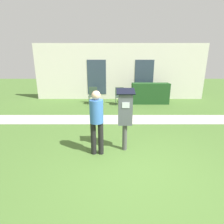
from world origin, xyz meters
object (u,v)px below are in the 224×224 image
at_px(parking_meter, 126,112).
at_px(outdoor_chair_middle, 120,95).
at_px(outdoor_chair_left, 94,94).
at_px(person_standing, 97,118).
at_px(outdoor_chair_right, 146,94).

height_order(parking_meter, outdoor_chair_middle, parking_meter).
xyz_separation_m(parking_meter, outdoor_chair_left, (-1.35, 5.13, -0.49)).
distance_m(parking_meter, person_standing, 0.73).
bearing_deg(parking_meter, outdoor_chair_middle, 89.23).
relative_size(outdoor_chair_left, outdoor_chair_middle, 1.00).
distance_m(outdoor_chair_left, outdoor_chair_middle, 1.43).
bearing_deg(parking_meter, person_standing, -162.85).
bearing_deg(person_standing, parking_meter, 10.59).
xyz_separation_m(parking_meter, outdoor_chair_middle, (0.07, 4.95, -0.49)).
relative_size(parking_meter, person_standing, 1.01).
bearing_deg(person_standing, outdoor_chair_right, 61.70).
bearing_deg(outdoor_chair_right, outdoor_chair_middle, -170.65).
bearing_deg(person_standing, outdoor_chair_left, 90.47).
height_order(person_standing, outdoor_chair_left, person_standing).
relative_size(outdoor_chair_left, outdoor_chair_right, 1.00).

